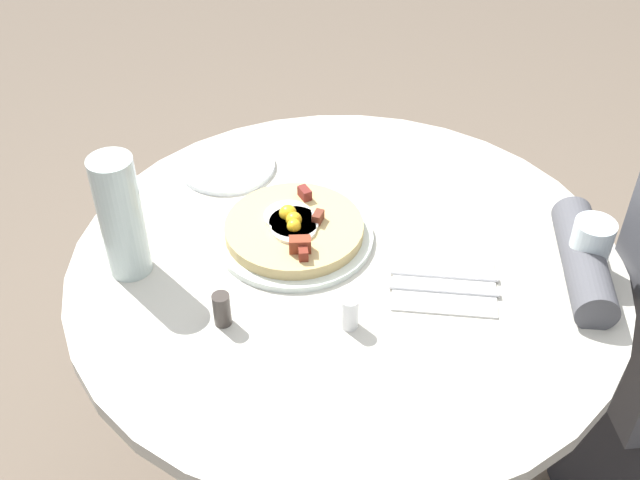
% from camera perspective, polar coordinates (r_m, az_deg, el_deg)
% --- Properties ---
extents(dining_table, '(0.95, 0.95, 0.73)m').
position_cam_1_polar(dining_table, '(1.46, 1.80, -6.52)').
color(dining_table, beige).
rests_on(dining_table, ground_plane).
extents(pizza_plate, '(0.28, 0.28, 0.01)m').
position_cam_1_polar(pizza_plate, '(1.37, -1.90, 0.29)').
color(pizza_plate, silver).
rests_on(pizza_plate, dining_table).
extents(breakfast_pizza, '(0.24, 0.24, 0.05)m').
position_cam_1_polar(breakfast_pizza, '(1.36, -1.92, 0.91)').
color(breakfast_pizza, tan).
rests_on(breakfast_pizza, pizza_plate).
extents(bread_plate, '(0.19, 0.19, 0.01)m').
position_cam_1_polar(bread_plate, '(1.56, -6.84, 5.44)').
color(bread_plate, white).
rests_on(bread_plate, dining_table).
extents(napkin, '(0.20, 0.17, 0.00)m').
position_cam_1_polar(napkin, '(1.30, 9.09, -3.22)').
color(napkin, white).
rests_on(napkin, dining_table).
extents(fork, '(0.18, 0.05, 0.00)m').
position_cam_1_polar(fork, '(1.29, 9.12, -3.62)').
color(fork, silver).
rests_on(fork, napkin).
extents(knife, '(0.18, 0.05, 0.00)m').
position_cam_1_polar(knife, '(1.31, 9.11, -2.54)').
color(knife, silver).
rests_on(knife, napkin).
extents(water_glass, '(0.07, 0.07, 0.10)m').
position_cam_1_polar(water_glass, '(1.36, 19.22, -0.49)').
color(water_glass, silver).
rests_on(water_glass, dining_table).
extents(water_bottle, '(0.07, 0.07, 0.22)m').
position_cam_1_polar(water_bottle, '(1.29, -14.44, 1.65)').
color(water_bottle, silver).
rests_on(water_bottle, dining_table).
extents(salt_shaker, '(0.03, 0.03, 0.06)m').
position_cam_1_polar(salt_shaker, '(1.20, 2.20, -5.38)').
color(salt_shaker, white).
rests_on(salt_shaker, dining_table).
extents(pepper_shaker, '(0.03, 0.03, 0.06)m').
position_cam_1_polar(pepper_shaker, '(1.21, -7.23, -5.08)').
color(pepper_shaker, '#3F3833').
rests_on(pepper_shaker, dining_table).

